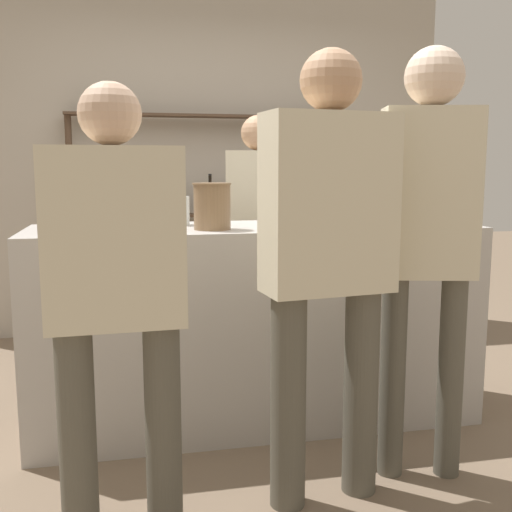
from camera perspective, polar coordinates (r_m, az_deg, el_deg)
The scene contains 17 objects.
ground_plane at distance 3.30m, azimuth 0.00°, elevation -15.14°, with size 16.00×16.00×0.00m, color #7A6651.
bar_counter at distance 3.13m, azimuth 0.00°, elevation -6.51°, with size 2.26×0.65×1.03m, color #B7B2AD.
back_wall at distance 4.93m, azimuth -4.70°, elevation 9.36°, with size 3.86×0.12×2.80m, color #B2A899.
back_shelf at distance 4.75m, azimuth -4.20°, elevation 6.29°, with size 2.16×0.18×1.72m.
counter_bottle_0 at distance 3.34m, azimuth 10.85°, elevation 5.40°, with size 0.08×0.08×0.34m.
counter_bottle_1 at distance 3.35m, azimuth 15.63°, elevation 5.41°, with size 0.09×0.09×0.36m.
counter_bottle_2 at distance 2.86m, azimuth -10.95°, elevation 4.97°, with size 0.07×0.07×0.34m.
counter_bottle_3 at distance 3.29m, azimuth 13.74°, elevation 5.16°, with size 0.09×0.09×0.32m.
counter_bottle_4 at distance 3.09m, azimuth -15.23°, elevation 5.31°, with size 0.09×0.09×0.36m.
counter_bottle_5 at distance 2.92m, azimuth -17.55°, elevation 4.75°, with size 0.08×0.08×0.32m.
wine_glass at distance 3.12m, azimuth 7.33°, elevation 4.94°, with size 0.08×0.08×0.15m.
ice_bucket at distance 2.87m, azimuth -4.20°, elevation 4.75°, with size 0.19×0.19×0.22m.
cork_jar at distance 3.12m, azimuth -7.35°, elevation 4.29°, with size 0.11×0.11×0.15m.
customer_left at distance 2.12m, azimuth -13.22°, elevation -2.47°, with size 0.48×0.22×1.60m.
server_behind_counter at distance 3.76m, azimuth 0.22°, elevation 3.21°, with size 0.42×0.27×1.64m.
customer_right at distance 2.56m, azimuth 16.06°, elevation 2.95°, with size 0.41×0.25×1.80m.
customer_center at distance 2.29m, azimuth 6.87°, elevation 0.83°, with size 0.52×0.28×1.75m.
Camera 1 is at (-0.63, -2.96, 1.33)m, focal length 42.00 mm.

